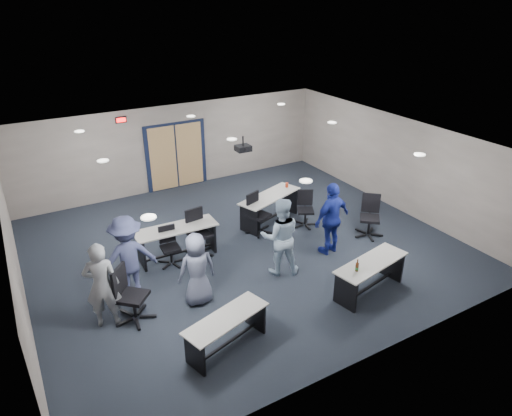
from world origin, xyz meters
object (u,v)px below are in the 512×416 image
chair_back_c (259,214)px  person_navy (332,219)px  chair_back_d (306,209)px  person_plaid (197,269)px  table_back_left (177,237)px  person_gray (102,285)px  table_front_left (227,327)px  chair_back_a (170,247)px  chair_loose_left (133,295)px  chair_back_b (200,233)px  chair_loose_right (370,217)px  table_front_right (370,271)px  person_back (128,257)px  person_lightblue (280,236)px  table_back_right (270,204)px

chair_back_c → person_navy: (1.00, -1.73, 0.37)m
chair_back_d → person_plaid: person_plaid is taller
table_back_left → person_gray: size_ratio=1.11×
table_front_left → person_plaid: person_plaid is taller
chair_back_a → chair_loose_left: 2.04m
table_front_left → chair_back_b: (0.92, 3.28, 0.10)m
table_back_left → chair_loose_right: size_ratio=1.78×
chair_back_d → person_gray: (-5.70, -1.44, 0.40)m
table_front_right → table_back_left: bearing=120.8°
chair_loose_left → person_back: size_ratio=0.63×
chair_back_a → chair_loose_right: bearing=-11.2°
person_gray → person_plaid: (1.81, -0.24, -0.10)m
chair_loose_right → person_gray: (-6.80, -0.13, 0.34)m
chair_back_d → chair_loose_right: bearing=-20.2°
person_navy → chair_back_b: bearing=-37.7°
table_front_right → chair_back_d: table_front_right is taller
chair_back_a → table_front_left: bearing=-88.9°
table_front_left → chair_loose_right: size_ratio=1.57×
chair_loose_left → person_gray: person_gray is taller
table_back_left → chair_back_a: chair_back_a is taller
chair_loose_left → chair_loose_right: chair_loose_left is taller
table_back_left → chair_loose_right: 4.96m
table_back_left → chair_loose_left: bearing=-129.6°
person_lightblue → person_back: 3.29m
chair_back_c → table_back_left: bearing=161.1°
chair_loose_right → person_lightblue: size_ratio=0.61×
chair_back_b → chair_loose_left: chair_loose_left is taller
table_back_left → chair_loose_left: size_ratio=1.71×
person_lightblue → person_back: same height
chair_back_c → person_lightblue: person_lightblue is taller
table_front_left → person_gray: (-1.71, 1.74, 0.43)m
person_gray → person_lightblue: (3.87, -0.13, 0.02)m
person_gray → table_back_right: bearing=-137.7°
chair_back_a → person_back: size_ratio=0.51×
person_plaid → person_back: bearing=-35.3°
chair_loose_right → person_navy: 1.44m
chair_back_b → chair_loose_right: size_ratio=1.00×
chair_back_d → person_lightblue: size_ratio=0.54×
chair_back_d → person_back: size_ratio=0.54×
table_front_right → table_front_left: bearing=169.1°
table_front_left → table_back_right: (3.27, 3.86, 0.09)m
person_lightblue → table_front_left: bearing=61.2°
table_back_right → person_plaid: person_plaid is taller
table_back_right → chair_loose_left: 5.02m
person_gray → table_back_left: bearing=-122.3°
chair_loose_left → person_lightblue: size_ratio=0.63×
table_back_left → table_back_right: size_ratio=0.95×
chair_back_d → person_gray: 5.89m
table_back_left → person_back: person_back is taller
person_lightblue → person_back: size_ratio=1.00×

